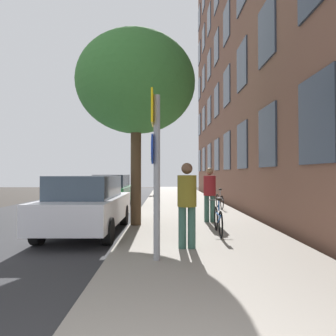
{
  "coord_description": "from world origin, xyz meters",
  "views": [
    {
      "loc": [
        0.09,
        -1.4,
        1.69
      ],
      "look_at": [
        0.24,
        11.89,
        1.94
      ],
      "focal_mm": 32.04,
      "sensor_mm": 36.0,
      "label": 1
    }
  ],
  "objects_px": {
    "bicycle_0": "(218,220)",
    "pedestrian_1": "(210,191)",
    "pedestrian_0": "(187,199)",
    "car_0": "(88,204)",
    "tree_near": "(136,84)",
    "car_1": "(113,190)",
    "sign_post": "(155,161)",
    "traffic_light": "(154,164)",
    "bicycle_2": "(193,195)",
    "bicycle_1": "(220,201)"
  },
  "relations": [
    {
      "from": "tree_near",
      "to": "car_0",
      "type": "xyz_separation_m",
      "value": [
        -1.28,
        -0.78,
        -3.63
      ]
    },
    {
      "from": "bicycle_0",
      "to": "pedestrian_0",
      "type": "height_order",
      "value": "pedestrian_0"
    },
    {
      "from": "bicycle_0",
      "to": "traffic_light",
      "type": "bearing_deg",
      "value": 97.6
    },
    {
      "from": "bicycle_2",
      "to": "pedestrian_1",
      "type": "height_order",
      "value": "pedestrian_1"
    },
    {
      "from": "tree_near",
      "to": "pedestrian_0",
      "type": "relative_size",
      "value": 3.29
    },
    {
      "from": "car_0",
      "to": "tree_near",
      "type": "bearing_deg",
      "value": 31.3
    },
    {
      "from": "traffic_light",
      "to": "bicycle_1",
      "type": "xyz_separation_m",
      "value": [
        3.37,
        -11.24,
        -2.01
      ]
    },
    {
      "from": "car_0",
      "to": "car_1",
      "type": "bearing_deg",
      "value": 93.97
    },
    {
      "from": "tree_near",
      "to": "car_1",
      "type": "relative_size",
      "value": 1.36
    },
    {
      "from": "sign_post",
      "to": "car_1",
      "type": "relative_size",
      "value": 0.7
    },
    {
      "from": "pedestrian_0",
      "to": "bicycle_1",
      "type": "bearing_deg",
      "value": 74.33
    },
    {
      "from": "bicycle_1",
      "to": "bicycle_2",
      "type": "relative_size",
      "value": 0.98
    },
    {
      "from": "bicycle_0",
      "to": "sign_post",
      "type": "bearing_deg",
      "value": -124.2
    },
    {
      "from": "car_0",
      "to": "sign_post",
      "type": "bearing_deg",
      "value": -56.15
    },
    {
      "from": "car_0",
      "to": "car_1",
      "type": "relative_size",
      "value": 1.0
    },
    {
      "from": "tree_near",
      "to": "pedestrian_0",
      "type": "distance_m",
      "value": 4.62
    },
    {
      "from": "bicycle_2",
      "to": "car_1",
      "type": "relative_size",
      "value": 0.38
    },
    {
      "from": "pedestrian_0",
      "to": "car_0",
      "type": "height_order",
      "value": "pedestrian_0"
    },
    {
      "from": "sign_post",
      "to": "pedestrian_0",
      "type": "height_order",
      "value": "sign_post"
    },
    {
      "from": "bicycle_0",
      "to": "pedestrian_0",
      "type": "xyz_separation_m",
      "value": [
        -0.92,
        -1.45,
        0.66
      ]
    },
    {
      "from": "bicycle_1",
      "to": "car_0",
      "type": "xyz_separation_m",
      "value": [
        -4.66,
        -5.09,
        0.37
      ]
    },
    {
      "from": "bicycle_0",
      "to": "car_0",
      "type": "distance_m",
      "value": 3.64
    },
    {
      "from": "bicycle_1",
      "to": "pedestrian_0",
      "type": "height_order",
      "value": "pedestrian_0"
    },
    {
      "from": "tree_near",
      "to": "car_1",
      "type": "distance_m",
      "value": 7.26
    },
    {
      "from": "tree_near",
      "to": "bicycle_2",
      "type": "xyz_separation_m",
      "value": [
        2.49,
        7.81,
        -3.98
      ]
    },
    {
      "from": "sign_post",
      "to": "car_0",
      "type": "xyz_separation_m",
      "value": [
        -2.0,
        2.98,
        -1.08
      ]
    },
    {
      "from": "sign_post",
      "to": "car_1",
      "type": "bearing_deg",
      "value": 104.15
    },
    {
      "from": "traffic_light",
      "to": "bicycle_2",
      "type": "relative_size",
      "value": 2.07
    },
    {
      "from": "tree_near",
      "to": "pedestrian_1",
      "type": "bearing_deg",
      "value": 12.24
    },
    {
      "from": "traffic_light",
      "to": "bicycle_2",
      "type": "distance_m",
      "value": 8.37
    },
    {
      "from": "car_0",
      "to": "bicycle_0",
      "type": "bearing_deg",
      "value": -10.78
    },
    {
      "from": "bicycle_0",
      "to": "bicycle_1",
      "type": "bearing_deg",
      "value": 79.17
    },
    {
      "from": "car_0",
      "to": "car_1",
      "type": "height_order",
      "value": "same"
    },
    {
      "from": "pedestrian_0",
      "to": "sign_post",
      "type": "bearing_deg",
      "value": -127.11
    },
    {
      "from": "pedestrian_1",
      "to": "bicycle_2",
      "type": "bearing_deg",
      "value": 88.96
    },
    {
      "from": "car_0",
      "to": "pedestrian_1",
      "type": "bearing_deg",
      "value": 19.53
    },
    {
      "from": "bicycle_0",
      "to": "pedestrian_1",
      "type": "height_order",
      "value": "pedestrian_1"
    },
    {
      "from": "bicycle_0",
      "to": "car_1",
      "type": "distance_m",
      "value": 8.52
    },
    {
      "from": "bicycle_0",
      "to": "bicycle_1",
      "type": "xyz_separation_m",
      "value": [
        1.1,
        5.77,
        -0.02
      ]
    },
    {
      "from": "sign_post",
      "to": "car_0",
      "type": "height_order",
      "value": "sign_post"
    },
    {
      "from": "bicycle_2",
      "to": "pedestrian_0",
      "type": "distance_m",
      "value": 10.79
    },
    {
      "from": "sign_post",
      "to": "bicycle_1",
      "type": "xyz_separation_m",
      "value": [
        2.67,
        8.07,
        -1.45
      ]
    },
    {
      "from": "traffic_light",
      "to": "tree_near",
      "type": "relative_size",
      "value": 0.58
    },
    {
      "from": "tree_near",
      "to": "bicycle_0",
      "type": "relative_size",
      "value": 3.57
    },
    {
      "from": "car_1",
      "to": "bicycle_1",
      "type": "bearing_deg",
      "value": -18.61
    },
    {
      "from": "car_0",
      "to": "bicycle_1",
      "type": "bearing_deg",
      "value": 47.51
    },
    {
      "from": "traffic_light",
      "to": "pedestrian_1",
      "type": "height_order",
      "value": "traffic_light"
    },
    {
      "from": "sign_post",
      "to": "bicycle_2",
      "type": "relative_size",
      "value": 1.85
    },
    {
      "from": "sign_post",
      "to": "car_0",
      "type": "relative_size",
      "value": 0.7
    },
    {
      "from": "car_1",
      "to": "sign_post",
      "type": "bearing_deg",
      "value": -75.85
    }
  ]
}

